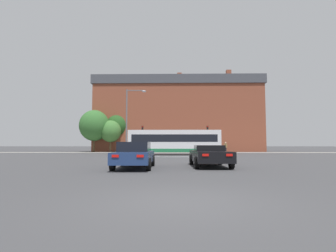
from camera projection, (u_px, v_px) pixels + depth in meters
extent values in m
plane|color=#3D3D3F|center=(180.00, 202.00, 5.83)|extent=(400.00, 400.00, 0.00)
cube|color=silver|center=(175.00, 157.00, 27.59)|extent=(8.15, 0.30, 0.01)
cube|color=#A09B91|center=(174.00, 152.00, 42.62)|extent=(69.06, 2.50, 0.01)
cube|color=brown|center=(178.00, 120.00, 52.56)|extent=(31.19, 11.40, 12.39)
cube|color=#42444C|center=(178.00, 86.00, 53.06)|extent=(31.81, 11.85, 1.66)
cube|color=brown|center=(126.00, 79.00, 54.41)|extent=(0.90, 0.90, 1.58)
cube|color=brown|center=(179.00, 77.00, 52.54)|extent=(0.90, 0.90, 1.58)
cube|color=brown|center=(229.00, 74.00, 50.50)|extent=(0.90, 0.90, 1.58)
cube|color=navy|center=(135.00, 157.00, 14.17)|extent=(1.88, 4.54, 0.58)
cube|color=black|center=(135.00, 147.00, 14.16)|extent=(1.60, 2.05, 0.52)
cylinder|color=black|center=(123.00, 161.00, 15.56)|extent=(0.23, 0.64, 0.64)
cylinder|color=black|center=(153.00, 161.00, 15.54)|extent=(0.23, 0.64, 0.64)
cylinder|color=black|center=(113.00, 164.00, 12.76)|extent=(0.23, 0.64, 0.64)
cylinder|color=black|center=(149.00, 164.00, 12.74)|extent=(0.23, 0.64, 0.64)
cube|color=red|center=(115.00, 156.00, 11.91)|extent=(0.32, 0.05, 0.12)
cube|color=red|center=(140.00, 156.00, 11.90)|extent=(0.32, 0.05, 0.12)
cube|color=black|center=(209.00, 156.00, 15.30)|extent=(2.04, 4.76, 0.59)
cube|color=black|center=(209.00, 148.00, 15.45)|extent=(1.68, 1.46, 0.33)
cylinder|color=black|center=(191.00, 160.00, 16.73)|extent=(0.24, 0.65, 0.64)
cylinder|color=black|center=(220.00, 160.00, 16.75)|extent=(0.24, 0.65, 0.64)
cylinder|color=black|center=(197.00, 163.00, 13.82)|extent=(0.24, 0.65, 0.64)
cylinder|color=black|center=(231.00, 163.00, 13.83)|extent=(0.24, 0.65, 0.64)
cube|color=red|center=(206.00, 155.00, 12.94)|extent=(0.32, 0.06, 0.12)
cube|color=red|center=(229.00, 155.00, 12.95)|extent=(0.32, 0.06, 0.12)
cube|color=silver|center=(174.00, 141.00, 32.75)|extent=(11.32, 2.47, 2.72)
cube|color=#1E7042|center=(174.00, 150.00, 32.67)|extent=(11.34, 2.49, 0.44)
cube|color=black|center=(174.00, 138.00, 32.77)|extent=(10.41, 2.50, 0.90)
cylinder|color=black|center=(145.00, 151.00, 31.55)|extent=(1.00, 0.28, 1.00)
cylinder|color=black|center=(147.00, 151.00, 33.91)|extent=(1.00, 0.28, 1.00)
cylinder|color=black|center=(204.00, 151.00, 31.41)|extent=(1.00, 0.28, 1.00)
cylinder|color=black|center=(201.00, 151.00, 33.78)|extent=(1.00, 0.28, 1.00)
cylinder|color=slate|center=(142.00, 142.00, 42.03)|extent=(0.12, 0.12, 3.51)
cube|color=black|center=(143.00, 128.00, 42.19)|extent=(0.26, 0.20, 0.80)
sphere|color=red|center=(142.00, 127.00, 42.07)|extent=(0.17, 0.17, 0.17)
sphere|color=black|center=(142.00, 128.00, 42.06)|extent=(0.17, 0.17, 0.17)
sphere|color=black|center=(142.00, 130.00, 42.04)|extent=(0.17, 0.17, 0.17)
cylinder|color=slate|center=(208.00, 142.00, 42.00)|extent=(0.12, 0.12, 3.51)
cube|color=black|center=(207.00, 128.00, 42.15)|extent=(0.26, 0.20, 0.80)
sphere|color=red|center=(208.00, 127.00, 42.04)|extent=(0.17, 0.17, 0.17)
sphere|color=black|center=(208.00, 128.00, 42.02)|extent=(0.17, 0.17, 0.17)
sphere|color=black|center=(208.00, 130.00, 42.00)|extent=(0.17, 0.17, 0.17)
cylinder|color=slate|center=(127.00, 122.00, 30.61)|extent=(0.16, 0.16, 7.80)
cylinder|color=slate|center=(135.00, 91.00, 30.86)|extent=(2.04, 0.10, 0.10)
ellipsoid|color=#B2B2B7|center=(144.00, 91.00, 30.83)|extent=(0.50, 0.36, 0.22)
cylinder|color=black|center=(195.00, 150.00, 42.02)|extent=(0.13, 0.13, 0.80)
cylinder|color=black|center=(194.00, 150.00, 42.11)|extent=(0.13, 0.13, 0.80)
cube|color=navy|center=(194.00, 146.00, 42.12)|extent=(0.46, 0.38, 0.63)
sphere|color=tan|center=(194.00, 143.00, 42.15)|extent=(0.24, 0.24, 0.24)
cylinder|color=black|center=(226.00, 150.00, 41.82)|extent=(0.13, 0.13, 0.82)
cylinder|color=black|center=(225.00, 150.00, 41.93)|extent=(0.13, 0.13, 0.82)
cube|color=olive|center=(226.00, 145.00, 41.93)|extent=(0.45, 0.42, 0.65)
sphere|color=tan|center=(226.00, 143.00, 41.96)|extent=(0.25, 0.25, 0.25)
cylinder|color=#4C3823|center=(117.00, 144.00, 47.79)|extent=(0.36, 0.36, 2.94)
ellipsoid|color=#234C1E|center=(117.00, 126.00, 48.02)|extent=(4.15, 4.15, 4.36)
cylinder|color=#4C3823|center=(94.00, 145.00, 45.66)|extent=(0.36, 0.36, 2.44)
ellipsoid|color=#33662D|center=(94.00, 125.00, 45.90)|extent=(5.17, 5.17, 5.43)
cylinder|color=#4C3823|center=(110.00, 146.00, 45.61)|extent=(0.36, 0.36, 2.08)
ellipsoid|color=#3D7033|center=(111.00, 131.00, 45.80)|extent=(3.64, 3.64, 3.82)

